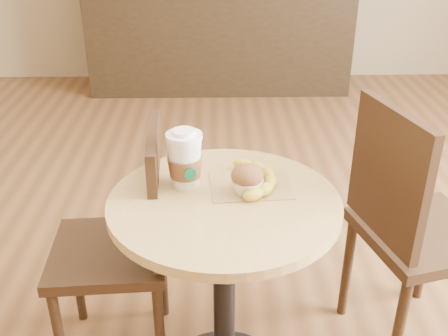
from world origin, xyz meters
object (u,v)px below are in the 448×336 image
Objects in this scene: muffin at (247,180)px; banana at (258,178)px; cafe_table at (224,262)px; coffee_cup at (185,161)px; chair_left at (126,240)px; chair_right at (411,224)px.

muffin is 0.37× the size of banana.
cafe_table is 0.34m from coffee_cup.
muffin is at bearing -124.52° from banana.
muffin is at bearing -36.00° from coffee_cup.
chair_left is 0.41m from coffee_cup.
chair_left is 9.14× the size of muffin.
muffin is at bearing 90.90° from chair_right.
muffin is (0.18, -0.05, -0.03)m from coffee_cup.
coffee_cup is (-0.76, -0.11, 0.31)m from chair_right.
banana is (0.04, 0.05, -0.02)m from muffin.
banana reaches higher than cafe_table.
cafe_table is at bearing -56.58° from coffee_cup.
coffee_cup is (0.22, -0.09, 0.34)m from chair_left.
chair_left is 0.53m from banana.
cafe_table is at bearing -140.60° from banana.
cafe_table is 4.19× the size of coffee_cup.
banana is at bearing 74.38° from chair_left.
chair_right reaches higher than coffee_cup.
coffee_cup is at bearing 63.74° from chair_left.
banana is (0.43, -0.09, 0.28)m from chair_left.
coffee_cup reaches higher than chair_left.
cafe_table is 0.28m from banana.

